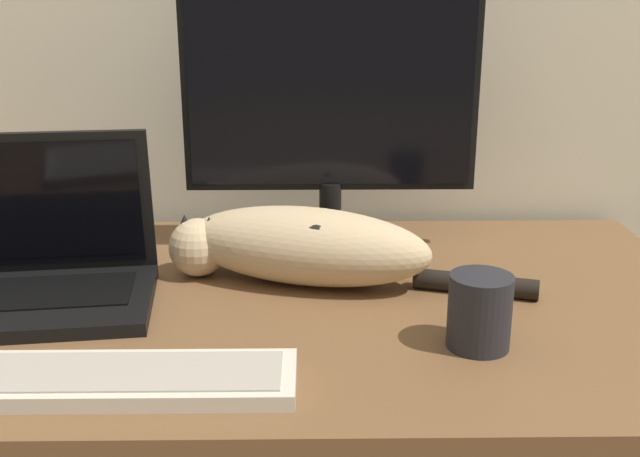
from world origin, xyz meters
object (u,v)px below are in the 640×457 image
object	(u,v)px
monitor	(331,113)
cat	(299,245)
laptop	(36,270)
external_keyboard	(119,379)
coffee_mug	(480,312)

from	to	relation	value
monitor	cat	distance (m)	0.25
laptop	external_keyboard	size ratio (longest dim) A/B	0.87
external_keyboard	coffee_mug	bearing A→B (deg)	12.44
cat	coffee_mug	bearing A→B (deg)	-27.63
coffee_mug	cat	bearing A→B (deg)	135.66
laptop	coffee_mug	size ratio (longest dim) A/B	3.68
cat	external_keyboard	bearing A→B (deg)	-105.42
monitor	coffee_mug	size ratio (longest dim) A/B	5.11
monitor	laptop	world-z (taller)	monitor
cat	laptop	bearing A→B (deg)	-152.48
laptop	external_keyboard	world-z (taller)	laptop
external_keyboard	coffee_mug	distance (m)	0.46
laptop	external_keyboard	distance (m)	0.32
laptop	coffee_mug	xyz separation A→B (m)	(0.64, -0.16, 0.00)
external_keyboard	cat	world-z (taller)	cat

